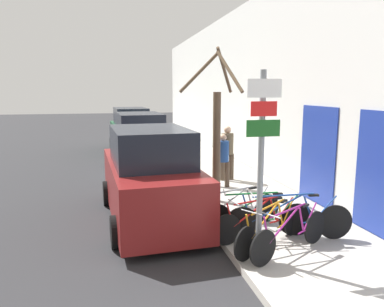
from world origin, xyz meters
name	(u,v)px	position (x,y,z in m)	size (l,w,h in m)	color
ground_plane	(144,181)	(0.00, 11.20, 0.00)	(80.00, 80.00, 0.00)	#28282B
sidewalk_curb	(197,161)	(2.60, 14.00, 0.07)	(3.20, 32.00, 0.15)	#ADA89E
building_facade	(237,88)	(4.35, 13.92, 3.23)	(0.23, 32.00, 6.50)	silver
signpost	(261,156)	(1.39, 4.24, 2.02)	(0.60, 0.12, 3.31)	gray
bicycle_0	(291,234)	(2.05, 4.32, 0.53)	(1.98, 1.02, 0.90)	black
bicycle_1	(271,228)	(1.83, 4.70, 0.53)	(1.92, 1.29, 0.87)	black
bicycle_2	(289,220)	(2.32, 4.92, 0.57)	(2.57, 0.55, 0.98)	black
bicycle_3	(260,222)	(1.78, 5.09, 0.52)	(2.13, 0.53, 0.86)	black
bicycle_4	(257,217)	(1.78, 5.29, 0.55)	(2.31, 0.61, 0.94)	black
bicycle_5	(238,210)	(1.56, 5.84, 0.53)	(2.18, 0.63, 0.89)	black
parked_car_0	(150,179)	(-0.21, 7.14, 1.04)	(2.30, 4.88, 2.26)	maroon
parked_car_1	(140,146)	(-0.01, 12.48, 1.05)	(2.09, 4.64, 2.29)	#B2B7BC
parked_car_2	(131,132)	(-0.03, 17.72, 1.02)	(2.16, 4.72, 2.25)	#144728
pedestrian_near	(223,157)	(2.28, 9.25, 1.11)	(0.43, 0.37, 1.66)	#4C3D2D
pedestrian_far	(227,149)	(2.69, 10.09, 1.20)	(0.48, 0.40, 1.81)	#4C3D2D
street_tree	(217,134)	(1.65, 7.82, 2.00)	(1.66, 1.81, 4.08)	brown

